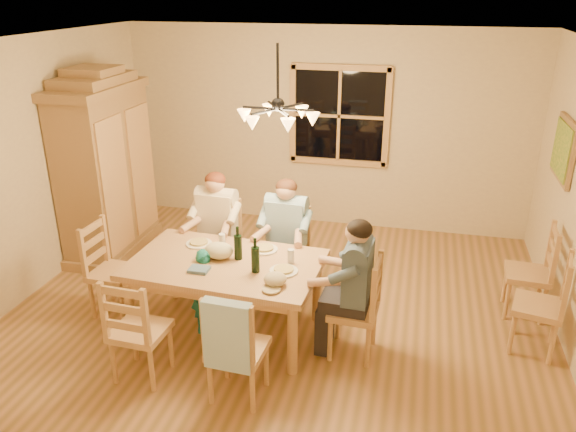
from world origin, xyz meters
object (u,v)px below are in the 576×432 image
(adult_woman, at_px, (217,216))
(child, at_px, (207,292))
(dining_table, at_px, (226,271))
(wine_bottle_b, at_px, (255,255))
(adult_slate_man, at_px, (356,272))
(chair_spare_back, at_px, (525,287))
(armoire, at_px, (106,171))
(chair_spare_front, at_px, (535,321))
(chair_near_right, at_px, (239,364))
(chair_far_left, at_px, (219,260))
(chair_end_left, at_px, (116,286))
(chandelier, at_px, (278,115))
(chair_near_left, at_px, (142,345))
(chair_far_right, at_px, (286,270))
(chair_end_right, at_px, (353,324))
(wine_bottle_a, at_px, (238,243))
(adult_plaid_man, at_px, (286,224))

(adult_woman, xyz_separation_m, child, (0.21, -0.90, -0.41))
(dining_table, xyz_separation_m, wine_bottle_b, (0.33, -0.12, 0.27))
(adult_slate_man, relative_size, chair_spare_back, 0.88)
(armoire, xyz_separation_m, chair_spare_front, (4.87, -1.02, -0.75))
(child, xyz_separation_m, chair_spare_back, (3.04, 1.07, -0.13))
(adult_woman, height_order, wine_bottle_b, adult_woman)
(chair_near_right, relative_size, adult_slate_man, 1.13)
(armoire, relative_size, chair_spare_front, 2.32)
(dining_table, height_order, chair_far_left, chair_far_left)
(armoire, bearing_deg, chair_end_left, -59.68)
(chandelier, distance_m, chair_near_left, 2.35)
(chandelier, distance_m, chair_far_right, 1.81)
(chair_end_right, distance_m, wine_bottle_b, 1.09)
(adult_woman, bearing_deg, chair_spare_front, 174.74)
(adult_woman, bearing_deg, chair_spare_back, -174.09)
(armoire, bearing_deg, chandelier, -21.58)
(chair_far_left, height_order, chair_far_right, same)
(wine_bottle_a, height_order, chair_spare_front, wine_bottle_a)
(chair_near_left, distance_m, adult_plaid_man, 1.93)
(chair_near_left, height_order, adult_woman, adult_woman)
(chair_end_left, bearing_deg, wine_bottle_b, 86.38)
(chair_near_right, bearing_deg, adult_slate_man, 46.74)
(adult_woman, bearing_deg, wine_bottle_a, 126.02)
(chair_spare_front, bearing_deg, adult_woman, 94.28)
(wine_bottle_b, bearing_deg, armoire, 147.05)
(chair_end_left, distance_m, wine_bottle_a, 1.47)
(chair_near_left, bearing_deg, chair_spare_back, 31.83)
(chair_far_left, bearing_deg, chair_far_right, -180.00)
(chandelier, xyz_separation_m, wine_bottle_a, (-0.30, -0.36, -1.15))
(chair_near_right, distance_m, adult_plaid_man, 1.76)
(chair_near_right, bearing_deg, dining_table, 117.90)
(wine_bottle_b, bearing_deg, chair_near_right, -85.01)
(armoire, distance_m, chair_spare_back, 4.94)
(chair_end_right, xyz_separation_m, adult_slate_man, (0.00, -0.00, 0.54))
(chair_end_left, xyz_separation_m, adult_woman, (0.83, 0.80, 0.54))
(chair_far_left, xyz_separation_m, chair_end_right, (1.63, -0.93, 0.00))
(armoire, bearing_deg, wine_bottle_b, -32.95)
(adult_plaid_man, bearing_deg, armoire, -10.67)
(wine_bottle_b, bearing_deg, adult_plaid_man, 86.64)
(dining_table, xyz_separation_m, adult_slate_man, (1.23, -0.07, 0.18))
(chair_far_left, bearing_deg, chair_end_left, 46.74)
(chair_near_right, height_order, chair_spare_front, same)
(chandelier, relative_size, chair_near_left, 0.78)
(chair_near_left, xyz_separation_m, chair_end_left, (-0.74, 0.88, 0.00))
(chair_near_right, bearing_deg, chair_spare_back, 40.53)
(dining_table, height_order, chair_near_left, chair_near_left)
(wine_bottle_a, bearing_deg, chandelier, 49.74)
(armoire, bearing_deg, chair_far_left, -18.62)
(chair_end_left, xyz_separation_m, chair_spare_back, (4.09, 0.96, 0.00))
(chandelier, relative_size, chair_spare_back, 0.78)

